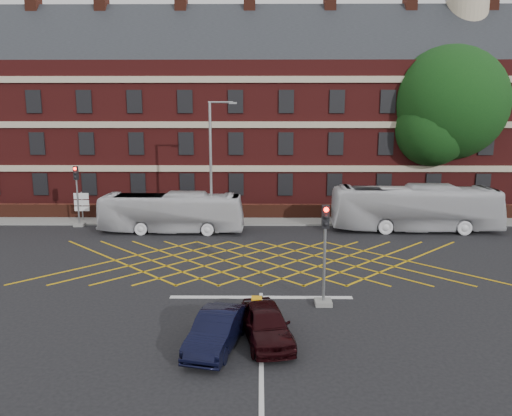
{
  "coord_description": "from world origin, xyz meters",
  "views": [
    {
      "loc": [
        -0.04,
        -24.22,
        8.0
      ],
      "look_at": [
        -0.27,
        1.5,
        3.04
      ],
      "focal_mm": 35.0,
      "sensor_mm": 36.0,
      "label": 1
    }
  ],
  "objects_px": {
    "car_maroon": "(266,324)",
    "traffic_light_far": "(78,202)",
    "direction_signs": "(82,203)",
    "car_navy": "(217,330)",
    "bus_left": "(172,212)",
    "deciduous_tree": "(448,111)",
    "utility_cabinet": "(257,309)",
    "bus_right": "(415,208)",
    "street_lamp": "(212,189)",
    "traffic_light_near": "(324,265)"
  },
  "relations": [
    {
      "from": "street_lamp",
      "to": "bus_left",
      "type": "bearing_deg",
      "value": -179.0
    },
    {
      "from": "deciduous_tree",
      "to": "traffic_light_far",
      "type": "xyz_separation_m",
      "value": [
        -28.0,
        -6.37,
        -6.3
      ]
    },
    {
      "from": "deciduous_tree",
      "to": "utility_cabinet",
      "type": "xyz_separation_m",
      "value": [
        -15.23,
        -22.58,
        -7.6
      ]
    },
    {
      "from": "car_maroon",
      "to": "direction_signs",
      "type": "distance_m",
      "value": 23.8
    },
    {
      "from": "car_maroon",
      "to": "traffic_light_far",
      "type": "xyz_separation_m",
      "value": [
        -13.11,
        18.01,
        1.12
      ]
    },
    {
      "from": "bus_left",
      "to": "deciduous_tree",
      "type": "bearing_deg",
      "value": -67.2
    },
    {
      "from": "direction_signs",
      "to": "bus_right",
      "type": "bearing_deg",
      "value": -6.67
    },
    {
      "from": "bus_right",
      "to": "street_lamp",
      "type": "height_order",
      "value": "street_lamp"
    },
    {
      "from": "bus_right",
      "to": "traffic_light_near",
      "type": "bearing_deg",
      "value": 151.65
    },
    {
      "from": "car_navy",
      "to": "car_maroon",
      "type": "height_order",
      "value": "car_maroon"
    },
    {
      "from": "deciduous_tree",
      "to": "utility_cabinet",
      "type": "height_order",
      "value": "deciduous_tree"
    },
    {
      "from": "direction_signs",
      "to": "deciduous_tree",
      "type": "bearing_deg",
      "value": 9.53
    },
    {
      "from": "car_maroon",
      "to": "direction_signs",
      "type": "bearing_deg",
      "value": 113.51
    },
    {
      "from": "traffic_light_near",
      "to": "car_maroon",
      "type": "bearing_deg",
      "value": -125.98
    },
    {
      "from": "bus_right",
      "to": "traffic_light_far",
      "type": "height_order",
      "value": "traffic_light_far"
    },
    {
      "from": "car_maroon",
      "to": "car_navy",
      "type": "bearing_deg",
      "value": -173.79
    },
    {
      "from": "deciduous_tree",
      "to": "bus_left",
      "type": "bearing_deg",
      "value": -159.05
    },
    {
      "from": "bus_right",
      "to": "utility_cabinet",
      "type": "height_order",
      "value": "bus_right"
    },
    {
      "from": "direction_signs",
      "to": "utility_cabinet",
      "type": "height_order",
      "value": "direction_signs"
    },
    {
      "from": "bus_left",
      "to": "car_navy",
      "type": "bearing_deg",
      "value": -163.23
    },
    {
      "from": "car_navy",
      "to": "direction_signs",
      "type": "height_order",
      "value": "direction_signs"
    },
    {
      "from": "direction_signs",
      "to": "car_navy",
      "type": "bearing_deg",
      "value": -59.79
    },
    {
      "from": "deciduous_tree",
      "to": "direction_signs",
      "type": "distance_m",
      "value": 29.49
    },
    {
      "from": "car_navy",
      "to": "street_lamp",
      "type": "height_order",
      "value": "street_lamp"
    },
    {
      "from": "utility_cabinet",
      "to": "traffic_light_near",
      "type": "bearing_deg",
      "value": 29.46
    },
    {
      "from": "traffic_light_far",
      "to": "street_lamp",
      "type": "distance_m",
      "value": 9.9
    },
    {
      "from": "bus_left",
      "to": "car_navy",
      "type": "height_order",
      "value": "bus_left"
    },
    {
      "from": "car_maroon",
      "to": "street_lamp",
      "type": "height_order",
      "value": "street_lamp"
    },
    {
      "from": "bus_left",
      "to": "utility_cabinet",
      "type": "distance_m",
      "value": 15.67
    },
    {
      "from": "deciduous_tree",
      "to": "street_lamp",
      "type": "xyz_separation_m",
      "value": [
        -18.31,
        -8.02,
        -5.1
      ]
    },
    {
      "from": "bus_left",
      "to": "traffic_light_near",
      "type": "bearing_deg",
      "value": -144.4
    },
    {
      "from": "traffic_light_near",
      "to": "street_lamp",
      "type": "bearing_deg",
      "value": 114.37
    },
    {
      "from": "car_navy",
      "to": "street_lamp",
      "type": "distance_m",
      "value": 17.13
    },
    {
      "from": "car_maroon",
      "to": "deciduous_tree",
      "type": "relative_size",
      "value": 0.29
    },
    {
      "from": "bus_right",
      "to": "direction_signs",
      "type": "relative_size",
      "value": 5.13
    },
    {
      "from": "traffic_light_near",
      "to": "direction_signs",
      "type": "distance_m",
      "value": 22.73
    },
    {
      "from": "street_lamp",
      "to": "utility_cabinet",
      "type": "xyz_separation_m",
      "value": [
        3.08,
        -14.56,
        -2.5
      ]
    },
    {
      "from": "deciduous_tree",
      "to": "direction_signs",
      "type": "xyz_separation_m",
      "value": [
        -28.32,
        -4.75,
        -6.69
      ]
    },
    {
      "from": "deciduous_tree",
      "to": "utility_cabinet",
      "type": "bearing_deg",
      "value": -124.0
    },
    {
      "from": "car_maroon",
      "to": "deciduous_tree",
      "type": "bearing_deg",
      "value": 47.71
    },
    {
      "from": "car_navy",
      "to": "car_maroon",
      "type": "relative_size",
      "value": 1.0
    },
    {
      "from": "deciduous_tree",
      "to": "utility_cabinet",
      "type": "relative_size",
      "value": 14.35
    },
    {
      "from": "bus_left",
      "to": "deciduous_tree",
      "type": "distance_m",
      "value": 23.54
    },
    {
      "from": "bus_right",
      "to": "traffic_light_far",
      "type": "relative_size",
      "value": 2.64
    },
    {
      "from": "car_maroon",
      "to": "direction_signs",
      "type": "xyz_separation_m",
      "value": [
        -13.44,
        19.63,
        0.73
      ]
    },
    {
      "from": "bus_right",
      "to": "utility_cabinet",
      "type": "bearing_deg",
      "value": 146.61
    },
    {
      "from": "bus_left",
      "to": "bus_right",
      "type": "relative_size",
      "value": 0.86
    },
    {
      "from": "direction_signs",
      "to": "bus_left",
      "type": "bearing_deg",
      "value": -24.57
    },
    {
      "from": "car_navy",
      "to": "traffic_light_near",
      "type": "bearing_deg",
      "value": 55.88
    },
    {
      "from": "street_lamp",
      "to": "direction_signs",
      "type": "relative_size",
      "value": 3.94
    }
  ]
}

